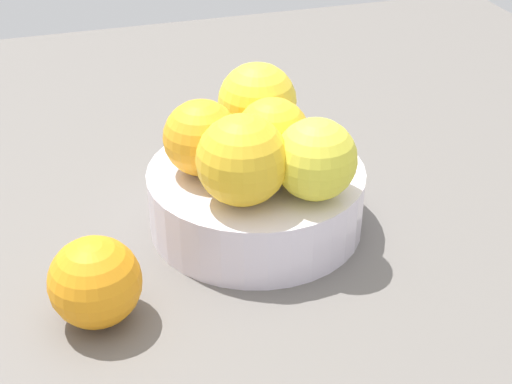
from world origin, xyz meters
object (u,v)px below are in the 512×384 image
at_px(orange_in_bowl_0, 242,160).
at_px(orange_in_bowl_1, 202,138).
at_px(orange_in_bowl_4, 316,159).
at_px(orange_loose_0, 95,282).
at_px(orange_in_bowl_2, 272,135).
at_px(fruit_bowl, 256,199).
at_px(orange_in_bowl_3, 257,102).

relative_size(orange_in_bowl_0, orange_in_bowl_1, 1.13).
xyz_separation_m(orange_in_bowl_1, orange_in_bowl_4, (-0.08, 0.06, 0.00)).
height_order(orange_in_bowl_4, orange_loose_0, orange_in_bowl_4).
distance_m(orange_in_bowl_1, orange_in_bowl_4, 0.10).
bearing_deg(orange_in_bowl_4, orange_in_bowl_1, -39.40).
bearing_deg(orange_in_bowl_2, fruit_bowl, 2.75).
bearing_deg(orange_loose_0, orange_in_bowl_1, -137.24).
height_order(orange_in_bowl_1, orange_in_bowl_3, orange_in_bowl_3).
bearing_deg(orange_in_bowl_0, orange_in_bowl_4, 169.93).
distance_m(orange_in_bowl_3, orange_in_bowl_4, 0.11).
bearing_deg(orange_in_bowl_1, orange_in_bowl_2, 169.76).
bearing_deg(orange_in_bowl_1, orange_in_bowl_3, -143.30).
height_order(orange_in_bowl_0, orange_in_bowl_1, orange_in_bowl_0).
xyz_separation_m(fruit_bowl, orange_loose_0, (0.15, 0.09, 0.01)).
relative_size(fruit_bowl, orange_in_bowl_2, 2.96).
xyz_separation_m(fruit_bowl, orange_in_bowl_0, (0.02, 0.04, 0.07)).
bearing_deg(orange_in_bowl_3, orange_in_bowl_1, 36.70).
bearing_deg(orange_in_bowl_2, orange_in_bowl_3, -94.60).
relative_size(orange_in_bowl_0, orange_in_bowl_3, 1.03).
bearing_deg(orange_in_bowl_0, orange_in_bowl_2, -132.01).
height_order(orange_in_bowl_0, orange_in_bowl_2, orange_in_bowl_0).
relative_size(orange_in_bowl_1, orange_loose_0, 0.94).
relative_size(orange_in_bowl_2, orange_loose_0, 0.92).
relative_size(orange_in_bowl_3, orange_loose_0, 1.04).
height_order(orange_in_bowl_3, orange_loose_0, orange_in_bowl_3).
bearing_deg(orange_in_bowl_0, orange_in_bowl_1, -69.49).
xyz_separation_m(fruit_bowl, orange_in_bowl_2, (-0.01, -0.00, 0.06)).
height_order(fruit_bowl, orange_in_bowl_4, orange_in_bowl_4).
distance_m(fruit_bowl, orange_in_bowl_3, 0.09).
bearing_deg(orange_in_bowl_3, orange_loose_0, 40.61).
bearing_deg(fruit_bowl, orange_in_bowl_4, 122.47).
xyz_separation_m(orange_in_bowl_1, orange_in_bowl_2, (-0.06, 0.01, -0.00)).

